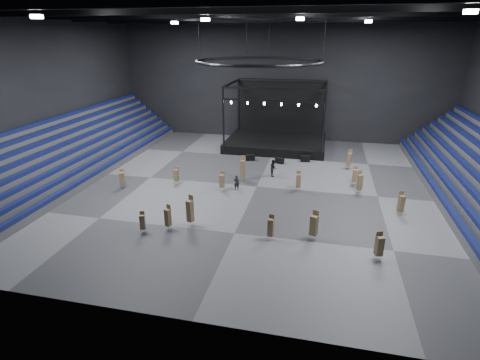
% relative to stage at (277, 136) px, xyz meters
% --- Properties ---
extents(floor, '(50.00, 50.00, 0.00)m').
position_rel_stage_xyz_m(floor, '(-0.00, -16.24, -1.45)').
color(floor, '#555557').
rests_on(floor, ground).
extents(ceiling, '(50.00, 42.00, 0.20)m').
position_rel_stage_xyz_m(ceiling, '(-0.00, -16.24, 16.55)').
color(ceiling, black).
rests_on(ceiling, wall_back).
extents(wall_back, '(50.00, 0.20, 18.00)m').
position_rel_stage_xyz_m(wall_back, '(-0.00, 4.76, 7.55)').
color(wall_back, black).
rests_on(wall_back, ground).
extents(wall_front, '(50.00, 0.20, 18.00)m').
position_rel_stage_xyz_m(wall_front, '(-0.00, -37.24, 7.55)').
color(wall_front, black).
rests_on(wall_front, ground).
extents(wall_left, '(0.20, 42.00, 18.00)m').
position_rel_stage_xyz_m(wall_left, '(-25.00, -16.24, 7.55)').
color(wall_left, black).
rests_on(wall_left, ground).
extents(bleachers_left, '(7.20, 40.00, 6.40)m').
position_rel_stage_xyz_m(bleachers_left, '(-22.94, -16.24, 0.28)').
color(bleachers_left, '#454547').
rests_on(bleachers_left, floor).
extents(stage, '(14.00, 10.00, 9.20)m').
position_rel_stage_xyz_m(stage, '(0.00, 0.00, 0.00)').
color(stage, black).
rests_on(stage, floor).
extents(truss_ring, '(12.30, 12.30, 5.15)m').
position_rel_stage_xyz_m(truss_ring, '(-0.00, -16.24, 11.55)').
color(truss_ring, black).
rests_on(truss_ring, ceiling).
extents(roof_girders, '(49.00, 30.35, 0.70)m').
position_rel_stage_xyz_m(roof_girders, '(-0.00, -16.24, 15.75)').
color(roof_girders, black).
rests_on(roof_girders, ceiling).
extents(floodlights, '(28.60, 16.60, 0.25)m').
position_rel_stage_xyz_m(floodlights, '(-0.00, -20.24, 15.15)').
color(floodlights, white).
rests_on(floodlights, roof_girders).
extents(flight_case_left, '(1.27, 0.87, 0.77)m').
position_rel_stage_xyz_m(flight_case_left, '(-2.44, -7.48, -1.06)').
color(flight_case_left, black).
rests_on(flight_case_left, floor).
extents(flight_case_mid, '(1.21, 0.92, 0.72)m').
position_rel_stage_xyz_m(flight_case_mid, '(1.45, -7.86, -1.09)').
color(flight_case_mid, black).
rests_on(flight_case_mid, floor).
extents(flight_case_right, '(1.27, 0.76, 0.80)m').
position_rel_stage_xyz_m(flight_case_right, '(4.61, -6.44, -1.05)').
color(flight_case_right, black).
rests_on(flight_case_right, floor).
extents(chair_stack_0, '(0.63, 0.63, 2.81)m').
position_rel_stage_xyz_m(chair_stack_0, '(-4.01, -26.20, -0.03)').
color(chair_stack_0, silver).
rests_on(chair_stack_0, floor).
extents(chair_stack_1, '(0.55, 0.55, 2.12)m').
position_rel_stage_xyz_m(chair_stack_1, '(10.30, -13.44, -0.31)').
color(chair_stack_1, silver).
rests_on(chair_stack_1, floor).
extents(chair_stack_2, '(0.55, 0.55, 2.46)m').
position_rel_stage_xyz_m(chair_stack_2, '(9.95, -8.22, -0.19)').
color(chair_stack_2, silver).
rests_on(chair_stack_2, floor).
extents(chair_stack_3, '(0.49, 0.49, 2.11)m').
position_rel_stage_xyz_m(chair_stack_3, '(-3.41, -18.09, -0.33)').
color(chair_stack_3, silver).
rests_on(chair_stack_3, floor).
extents(chair_stack_4, '(0.56, 0.56, 2.91)m').
position_rel_stage_xyz_m(chair_stack_4, '(-1.88, -14.84, 0.03)').
color(chair_stack_4, silver).
rests_on(chair_stack_4, floor).
extents(chair_stack_5, '(0.50, 0.50, 1.99)m').
position_rel_stage_xyz_m(chair_stack_5, '(-8.79, -17.42, -0.38)').
color(chair_stack_5, silver).
rests_on(chair_stack_5, floor).
extents(chair_stack_6, '(0.51, 0.51, 2.18)m').
position_rel_stage_xyz_m(chair_stack_6, '(3.06, -27.08, -0.31)').
color(chair_stack_6, silver).
rests_on(chair_stack_6, floor).
extents(chair_stack_7, '(0.60, 0.60, 2.45)m').
position_rel_stage_xyz_m(chair_stack_7, '(10.65, -15.67, -0.19)').
color(chair_stack_7, silver).
rests_on(chair_stack_7, floor).
extents(chair_stack_8, '(0.65, 0.65, 2.24)m').
position_rel_stage_xyz_m(chair_stack_8, '(11.14, -28.22, -0.26)').
color(chair_stack_8, silver).
rests_on(chair_stack_8, floor).
extents(chair_stack_9, '(0.69, 0.69, 2.52)m').
position_rel_stage_xyz_m(chair_stack_9, '(6.40, -26.33, -0.13)').
color(chair_stack_9, silver).
rests_on(chair_stack_9, floor).
extents(chair_stack_10, '(0.52, 0.52, 1.89)m').
position_rel_stage_xyz_m(chair_stack_10, '(-7.46, -28.23, -0.45)').
color(chair_stack_10, silver).
rests_on(chair_stack_10, floor).
extents(chair_stack_11, '(0.54, 0.54, 2.27)m').
position_rel_stage_xyz_m(chair_stack_11, '(-5.60, -27.29, -0.29)').
color(chair_stack_11, silver).
rests_on(chair_stack_11, floor).
extents(chair_stack_12, '(0.53, 0.53, 2.18)m').
position_rel_stage_xyz_m(chair_stack_12, '(4.43, -16.40, -0.30)').
color(chair_stack_12, silver).
rests_on(chair_stack_12, floor).
extents(chair_stack_13, '(0.59, 0.59, 2.32)m').
position_rel_stage_xyz_m(chair_stack_13, '(13.94, -20.19, -0.24)').
color(chair_stack_13, silver).
rests_on(chair_stack_13, floor).
extents(chair_stack_14, '(0.61, 0.61, 2.10)m').
position_rel_stage_xyz_m(chair_stack_14, '(-14.00, -19.73, -0.33)').
color(chair_stack_14, silver).
rests_on(chair_stack_14, floor).
extents(man_center, '(0.60, 0.40, 1.63)m').
position_rel_stage_xyz_m(man_center, '(-1.94, -17.61, -0.63)').
color(man_center, black).
rests_on(man_center, floor).
extents(crew_member, '(0.93, 1.09, 1.97)m').
position_rel_stage_xyz_m(crew_member, '(1.28, -12.54, -0.46)').
color(crew_member, black).
rests_on(crew_member, floor).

